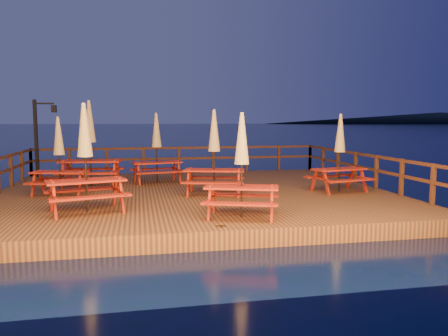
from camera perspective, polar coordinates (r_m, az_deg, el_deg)
The scene contains 13 objects.
ground at distance 13.80m, azimuth -3.99°, elevation -4.68°, with size 500.00×500.00×0.00m, color black.
deck at distance 13.77m, azimuth -4.00°, elevation -3.86°, with size 12.00×10.00×0.40m, color #422415.
deck_piles at distance 13.86m, azimuth -3.98°, elevation -5.89°, with size 11.44×9.44×1.40m.
railing at distance 15.38m, azimuth -4.85°, elevation 0.84°, with size 11.80×9.75×1.10m.
lamp_post at distance 18.38m, azimuth -22.89°, elevation 4.48°, with size 0.85×0.18×3.00m.
headland_right at distance 306.78m, azimuth 26.49°, elevation 5.88°, with size 230.40×86.40×7.00m, color black.
picnic_table_0 at distance 9.92m, azimuth 2.33°, elevation 0.60°, with size 2.02×1.84×2.40m.
picnic_table_1 at distance 15.61m, azimuth -8.79°, elevation 2.77°, with size 1.96×1.72×2.47m.
picnic_table_2 at distance 12.92m, azimuth -1.29°, elevation 2.26°, with size 2.08×1.86×2.53m.
picnic_table_3 at distance 15.36m, azimuth -17.11°, elevation 3.30°, with size 2.19×1.87×2.87m.
picnic_table_4 at distance 10.98m, azimuth -17.67°, elevation 1.50°, with size 2.18×1.96×2.63m.
picnic_table_5 at distance 13.88m, azimuth -20.73°, elevation 1.68°, with size 1.84×1.61×2.32m.
picnic_table_6 at distance 13.96m, azimuth 14.88°, elevation 2.09°, with size 1.93×1.70×2.41m.
Camera 1 is at (-1.67, -13.44, 2.64)m, focal length 35.00 mm.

